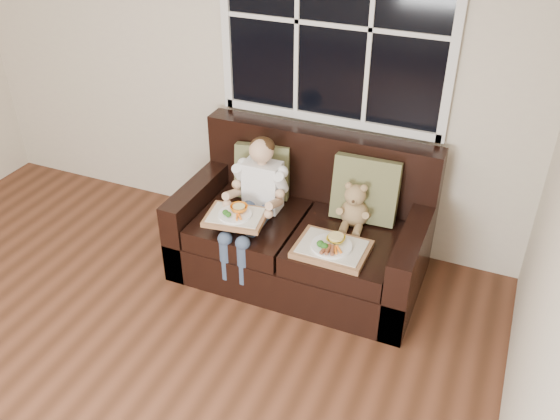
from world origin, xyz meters
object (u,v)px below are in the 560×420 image
at_px(loveseat, 303,233).
at_px(child, 257,192).
at_px(tray_left, 236,216).
at_px(tray_right, 332,248).
at_px(teddy_bear, 354,208).

xyz_separation_m(loveseat, child, (-0.30, -0.12, 0.33)).
relative_size(child, tray_left, 1.98).
bearing_deg(tray_right, loveseat, 135.45).
height_order(teddy_bear, tray_right, teddy_bear).
height_order(loveseat, teddy_bear, loveseat).
bearing_deg(loveseat, tray_right, -45.33).
xyz_separation_m(loveseat, teddy_bear, (0.35, 0.03, 0.27)).
bearing_deg(child, teddy_bear, 12.99).
bearing_deg(tray_left, child, 69.85).
height_order(loveseat, tray_right, loveseat).
height_order(loveseat, child, child).
height_order(teddy_bear, tray_left, teddy_bear).
xyz_separation_m(teddy_bear, tray_right, (-0.04, -0.35, -0.10)).
xyz_separation_m(child, tray_right, (0.61, -0.20, -0.16)).
relative_size(loveseat, teddy_bear, 5.06).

